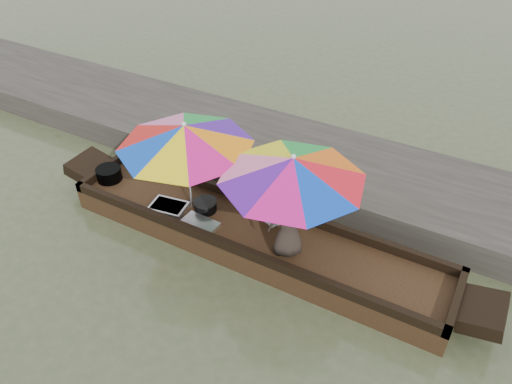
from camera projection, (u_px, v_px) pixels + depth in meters
The scene contains 11 objects.
water at pixel (253, 246), 7.80m from camera, with size 80.00×80.00×0.00m, color #404D2B.
dock at pixel (311, 164), 9.18m from camera, with size 22.00×2.20×0.50m, color #2D2B26.
boat_hull at pixel (253, 238), 7.70m from camera, with size 6.10×1.20×0.35m, color black.
cooking_pot at pixel (109, 174), 8.56m from camera, with size 0.43×0.43×0.22m, color black.
tray_crayfish at pixel (169, 207), 7.94m from camera, with size 0.57×0.40×0.09m, color silver.
tray_scallop at pixel (198, 225), 7.63m from camera, with size 0.57×0.40×0.06m, color silver.
charcoal_grill at pixel (206, 206), 7.91m from camera, with size 0.35×0.35×0.16m, color black.
supply_bag at pixel (272, 214), 7.68m from camera, with size 0.28×0.22×0.26m, color silver.
vendor at pixel (288, 222), 6.86m from camera, with size 0.56×0.37×1.15m, color #2E251F.
umbrella_bow at pixel (188, 167), 7.56m from camera, with size 2.05×2.05×1.55m, color orange, non-canonical shape.
umbrella_stern at pixel (291, 202), 6.88m from camera, with size 2.03×2.03×1.55m, color red, non-canonical shape.
Camera 1 is at (2.81, -4.94, 5.42)m, focal length 35.00 mm.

